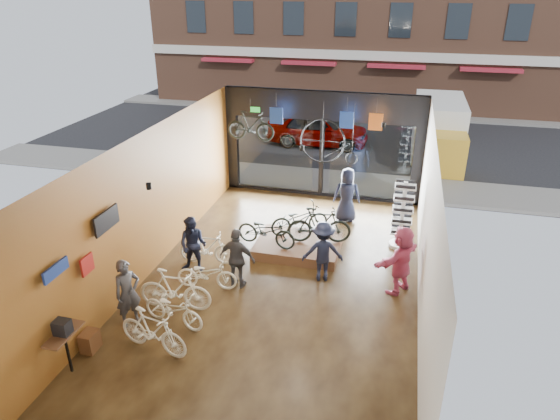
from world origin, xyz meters
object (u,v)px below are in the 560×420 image
(floor_bike_4, at_px, (207,274))
(display_bike_right, at_px, (299,219))
(hung_bike, at_px, (251,126))
(customer_2, at_px, (237,259))
(sunglasses_rack, at_px, (402,215))
(penny_farthing, at_px, (332,143))
(customer_0, at_px, (128,293))
(floor_bike_1, at_px, (153,331))
(floor_bike_2, at_px, (173,309))
(customer_1, at_px, (193,245))
(customer_3, at_px, (323,251))
(customer_5, at_px, (401,260))
(street_car, at_px, (318,129))
(customer_4, at_px, (347,195))
(display_bike_mid, at_px, (319,225))
(box_truck, at_px, (438,133))
(display_bike_left, at_px, (266,231))
(floor_bike_5, at_px, (207,248))
(floor_bike_3, at_px, (175,289))
(display_platform, at_px, (298,246))

(floor_bike_4, bearing_deg, display_bike_right, -37.09)
(display_bike_right, distance_m, hung_bike, 3.59)
(customer_2, height_order, sunglasses_rack, sunglasses_rack)
(penny_farthing, xyz_separation_m, hung_bike, (-2.63, -0.14, 0.43))
(customer_0, xyz_separation_m, hung_bike, (0.85, 6.75, 2.11))
(floor_bike_1, relative_size, hung_bike, 1.06)
(floor_bike_2, xyz_separation_m, customer_1, (-0.46, 2.27, 0.38))
(floor_bike_4, distance_m, customer_2, 0.89)
(customer_3, bearing_deg, floor_bike_2, 29.04)
(customer_3, relative_size, customer_5, 0.92)
(customer_2, xyz_separation_m, hung_bike, (-1.05, 4.72, 2.11))
(street_car, bearing_deg, penny_farthing, -167.02)
(hung_bike, bearing_deg, floor_bike_1, -177.34)
(floor_bike_2, bearing_deg, sunglasses_rack, -32.08)
(customer_0, height_order, customer_2, customer_2)
(customer_5, bearing_deg, customer_4, -121.28)
(customer_2, bearing_deg, display_bike_mid, -120.28)
(hung_bike, bearing_deg, customer_4, -90.75)
(display_bike_mid, distance_m, customer_0, 5.63)
(street_car, xyz_separation_m, floor_bike_4, (-0.55, -12.77, -0.40))
(box_truck, height_order, customer_4, box_truck)
(customer_1, xyz_separation_m, customer_3, (3.41, 0.45, 0.03))
(box_truck, bearing_deg, customer_1, -120.75)
(street_car, distance_m, display_bike_right, 9.86)
(display_bike_left, bearing_deg, floor_bike_2, 170.72)
(floor_bike_1, height_order, floor_bike_5, floor_bike_1)
(hung_bike, bearing_deg, floor_bike_5, 179.78)
(customer_1, bearing_deg, floor_bike_3, -82.15)
(sunglasses_rack, bearing_deg, display_bike_left, -151.46)
(penny_farthing, bearing_deg, display_bike_right, -104.76)
(sunglasses_rack, bearing_deg, floor_bike_2, -126.72)
(floor_bike_5, bearing_deg, customer_5, -97.42)
(street_car, height_order, penny_farthing, penny_farthing)
(floor_bike_1, distance_m, customer_0, 1.25)
(display_bike_mid, bearing_deg, sunglasses_rack, -80.30)
(display_bike_mid, relative_size, hung_bike, 1.15)
(floor_bike_3, bearing_deg, floor_bike_4, -25.74)
(box_truck, xyz_separation_m, floor_bike_1, (-6.16, -14.29, -0.73))
(display_platform, height_order, display_bike_left, display_bike_left)
(sunglasses_rack, bearing_deg, penny_farthing, 152.36)
(customer_3, bearing_deg, customer_5, 164.47)
(street_car, height_order, sunglasses_rack, sunglasses_rack)
(floor_bike_1, bearing_deg, penny_farthing, -6.75)
(customer_4, bearing_deg, floor_bike_1, 61.48)
(floor_bike_2, relative_size, customer_1, 0.99)
(display_bike_mid, bearing_deg, box_truck, -32.61)
(street_car, bearing_deg, customer_1, 174.38)
(floor_bike_5, distance_m, display_bike_mid, 3.22)
(floor_bike_1, height_order, floor_bike_3, floor_bike_3)
(display_bike_right, relative_size, customer_3, 1.06)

